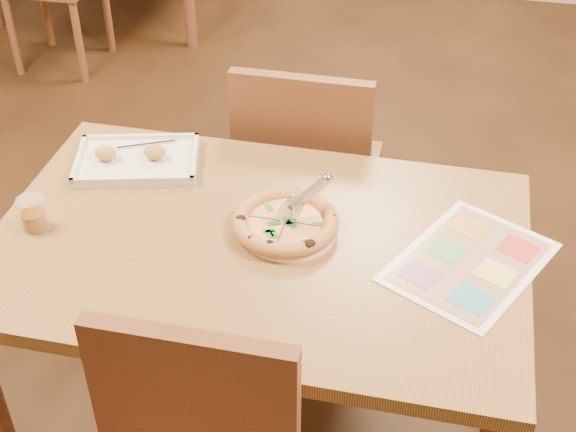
% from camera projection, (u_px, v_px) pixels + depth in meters
% --- Properties ---
extents(dining_table, '(1.30, 0.85, 0.72)m').
position_uv_depth(dining_table, '(259.00, 265.00, 2.00)').
color(dining_table, '#A17440').
rests_on(dining_table, ground).
extents(chair_far, '(0.42, 0.42, 0.47)m').
position_uv_depth(chair_far, '(306.00, 159.00, 2.51)').
color(chair_far, brown).
rests_on(chair_far, ground).
extents(plate, '(0.25, 0.25, 0.01)m').
position_uv_depth(plate, '(288.00, 230.00, 1.97)').
color(plate, white).
rests_on(plate, dining_table).
extents(pizza, '(0.26, 0.26, 0.04)m').
position_uv_depth(pizza, '(286.00, 222.00, 1.96)').
color(pizza, '#CC8245').
rests_on(pizza, plate).
extents(pizza_cutter, '(0.11, 0.12, 0.09)m').
position_uv_depth(pizza_cutter, '(304.00, 198.00, 1.94)').
color(pizza_cutter, silver).
rests_on(pizza_cutter, pizza).
extents(appetizer_tray, '(0.38, 0.30, 0.06)m').
position_uv_depth(appetizer_tray, '(136.00, 160.00, 2.20)').
color(appetizer_tray, silver).
rests_on(appetizer_tray, dining_table).
extents(glass_tumbler, '(0.07, 0.07, 0.09)m').
position_uv_depth(glass_tumbler, '(33.00, 215.00, 1.96)').
color(glass_tumbler, '#773C09').
rests_on(glass_tumbler, dining_table).
extents(menu, '(0.43, 0.48, 0.00)m').
position_uv_depth(menu, '(470.00, 262.00, 1.88)').
color(menu, white).
rests_on(menu, dining_table).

